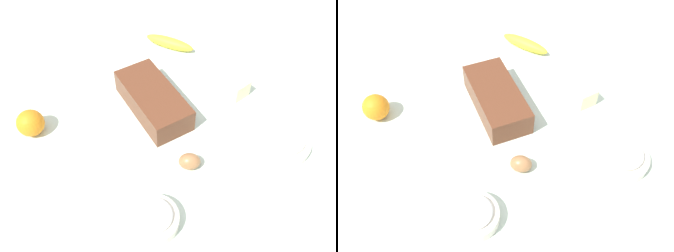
# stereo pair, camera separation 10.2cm
# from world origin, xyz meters

# --- Properties ---
(ground_plane) EXTENTS (2.40, 2.40, 0.02)m
(ground_plane) POSITION_xyz_m (0.00, 0.00, -0.01)
(ground_plane) COLOR silver
(loaf_pan) EXTENTS (0.30, 0.19, 0.08)m
(loaf_pan) POSITION_xyz_m (0.11, -0.04, 0.04)
(loaf_pan) COLOR brown
(loaf_pan) RESTS_ON ground_plane
(flour_bowl) EXTENTS (0.15, 0.15, 0.06)m
(flour_bowl) POSITION_xyz_m (-0.27, -0.21, 0.03)
(flour_bowl) COLOR silver
(flour_bowl) RESTS_ON ground_plane
(sugar_bowl) EXTENTS (0.13, 0.13, 0.06)m
(sugar_bowl) POSITION_xyz_m (-0.18, 0.22, 0.03)
(sugar_bowl) COLOR silver
(sugar_bowl) RESTS_ON ground_plane
(banana) EXTENTS (0.19, 0.11, 0.04)m
(banana) POSITION_xyz_m (0.30, -0.30, 0.02)
(banana) COLOR yellow
(banana) RESTS_ON ground_plane
(orange_fruit) EXTENTS (0.08, 0.08, 0.08)m
(orange_fruit) POSITION_xyz_m (0.29, 0.28, 0.04)
(orange_fruit) COLOR orange
(orange_fruit) RESTS_ON ground_plane
(butter_block) EXTENTS (0.10, 0.07, 0.06)m
(butter_block) POSITION_xyz_m (-0.02, -0.28, 0.03)
(butter_block) COLOR #F4EDB2
(butter_block) RESTS_ON ground_plane
(egg_near_butter) EXTENTS (0.08, 0.08, 0.05)m
(egg_near_butter) POSITION_xyz_m (-0.12, 0.04, 0.02)
(egg_near_butter) COLOR #A56F43
(egg_near_butter) RESTS_ON ground_plane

